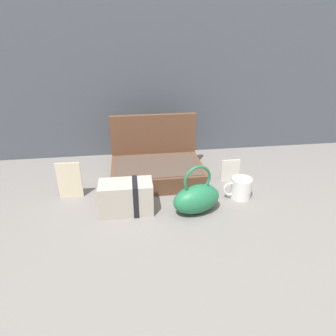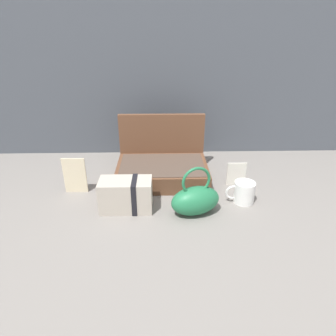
# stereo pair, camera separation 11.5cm
# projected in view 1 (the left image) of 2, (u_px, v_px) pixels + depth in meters

# --- Properties ---
(ground_plane) EXTENTS (6.00, 6.00, 0.00)m
(ground_plane) POSITION_uv_depth(u_px,v_px,m) (172.00, 202.00, 1.26)
(ground_plane) COLOR slate
(back_wall) EXTENTS (3.20, 0.06, 1.40)m
(back_wall) POSITION_uv_depth(u_px,v_px,m) (156.00, 19.00, 1.47)
(back_wall) COLOR #474C54
(back_wall) RESTS_ON ground_plane
(open_suitcase) EXTENTS (0.43, 0.31, 0.28)m
(open_suitcase) POSITION_uv_depth(u_px,v_px,m) (156.00, 166.00, 1.44)
(open_suitcase) COLOR brown
(open_suitcase) RESTS_ON ground_plane
(teal_pouch_handbag) EXTENTS (0.22, 0.16, 0.20)m
(teal_pouch_handbag) POSITION_uv_depth(u_px,v_px,m) (197.00, 198.00, 1.18)
(teal_pouch_handbag) COLOR #237247
(teal_pouch_handbag) RESTS_ON ground_plane
(cream_toiletry_bag) EXTENTS (0.21, 0.11, 0.13)m
(cream_toiletry_bag) POSITION_uv_depth(u_px,v_px,m) (127.00, 197.00, 1.18)
(cream_toiletry_bag) COLOR #B2A899
(cream_toiletry_bag) RESTS_ON ground_plane
(coffee_mug) EXTENTS (0.12, 0.09, 0.09)m
(coffee_mug) POSITION_uv_depth(u_px,v_px,m) (240.00, 188.00, 1.28)
(coffee_mug) COLOR white
(coffee_mug) RESTS_ON ground_plane
(info_card_left) EXTENTS (0.10, 0.01, 0.16)m
(info_card_left) POSITION_uv_depth(u_px,v_px,m) (70.00, 180.00, 1.27)
(info_card_left) COLOR beige
(info_card_left) RESTS_ON ground_plane
(poster_card_right) EXTENTS (0.09, 0.01, 0.11)m
(poster_card_right) POSITION_uv_depth(u_px,v_px,m) (230.00, 171.00, 1.41)
(poster_card_right) COLOR silver
(poster_card_right) RESTS_ON ground_plane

